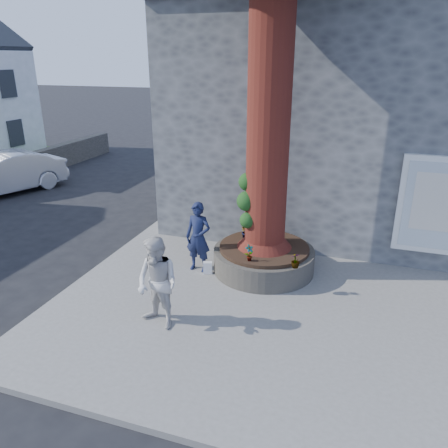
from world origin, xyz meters
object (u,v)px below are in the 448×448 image
(man, at_px, (198,237))
(woman, at_px, (157,283))
(planter, at_px, (264,258))
(car_silver, at_px, (2,174))

(man, distance_m, woman, 2.32)
(planter, distance_m, man, 1.59)
(planter, relative_size, woman, 1.33)
(man, relative_size, woman, 0.94)
(planter, height_order, car_silver, car_silver)
(man, height_order, car_silver, man)
(woman, height_order, car_silver, woman)
(man, xyz_separation_m, car_silver, (-9.17, 3.70, -0.20))
(planter, bearing_deg, man, -162.20)
(planter, height_order, man, man)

